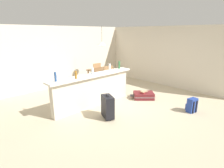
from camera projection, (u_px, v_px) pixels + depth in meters
The scene contains 18 objects.
ground_plane at pixel (115, 103), 5.98m from camera, with size 13.00×13.00×0.05m, color #BCAD8E.
wall_back at pixel (65, 56), 7.74m from camera, with size 6.60×0.10×2.50m, color beige.
wall_right at pixel (160, 56), 7.87m from camera, with size 0.10×6.00×2.50m, color beige.
partition_half_wall at pixel (94, 91), 5.64m from camera, with size 2.80×0.20×0.96m, color beige.
bar_countertop at pixel (93, 75), 5.50m from camera, with size 2.96×0.40×0.05m, color white.
bottle_blue at pixel (55, 77), 4.68m from camera, with size 0.06×0.06×0.25m, color #284C89.
bottle_amber at pixel (76, 75), 4.97m from camera, with size 0.06×0.06×0.21m, color #9E661E.
bottle_clear at pixel (92, 71), 5.45m from camera, with size 0.08×0.08×0.21m, color silver.
bottle_white at pixel (110, 68), 5.80m from camera, with size 0.06×0.06×0.27m, color silver.
bottle_green at pixel (119, 65), 6.32m from camera, with size 0.06×0.06×0.26m, color #2D6B38.
dining_table at pixel (102, 71), 7.68m from camera, with size 1.10×0.80×0.74m.
dining_chair_near_partition at pixel (110, 76), 7.33m from camera, with size 0.48×0.48×0.93m.
dining_chair_far_side at pixel (96, 72), 8.11m from camera, with size 0.42×0.42×0.93m.
pendant_lamp at pixel (102, 43), 7.34m from camera, with size 0.34×0.34×0.81m.
suitcase_flat_maroon at pixel (144, 95), 6.34m from camera, with size 0.84×0.83×0.22m.
suitcase_upright_black at pixel (108, 107), 4.84m from camera, with size 0.39×0.50×0.67m.
backpack_blue at pixel (192, 105), 5.25m from camera, with size 0.31×0.29×0.42m.
book_stack at pixel (144, 92), 6.27m from camera, with size 0.25×0.22×0.07m.
Camera 1 is at (-3.95, -3.93, 2.26)m, focal length 28.91 mm.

